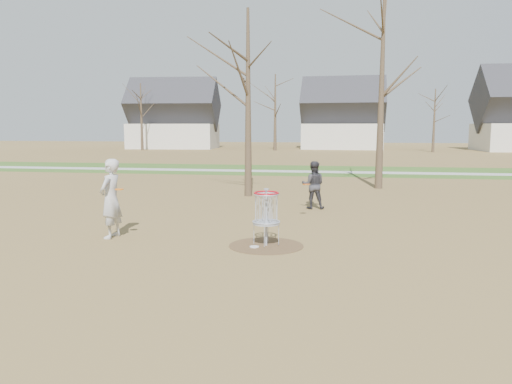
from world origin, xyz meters
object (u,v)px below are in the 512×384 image
player_standing (111,199)px  disc_golf_basket (266,208)px  disc_grounded (254,247)px  player_throwing (313,185)px

player_standing → disc_golf_basket: 4.06m
disc_grounded → disc_golf_basket: (0.25, 0.22, 0.89)m
player_throwing → disc_grounded: (-1.06, -5.93, -0.81)m
player_standing → disc_golf_basket: (4.05, -0.22, -0.10)m
player_throwing → disc_grounded: size_ratio=7.54×
disc_grounded → disc_golf_basket: 0.95m
player_standing → player_throwing: (4.86, 5.49, -0.19)m
disc_golf_basket → disc_grounded: bearing=-138.9°
player_standing → player_throwing: player_standing is taller
player_standing → disc_grounded: bearing=89.2°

